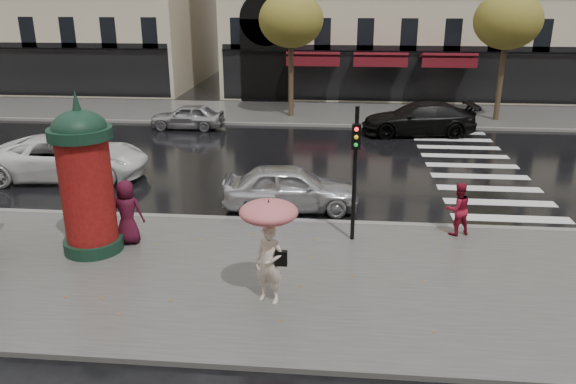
# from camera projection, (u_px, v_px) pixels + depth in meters

# --- Properties ---
(ground) EXTENTS (160.00, 160.00, 0.00)m
(ground) POSITION_uv_depth(u_px,v_px,m) (309.00, 271.00, 13.93)
(ground) COLOR black
(ground) RESTS_ON ground
(near_sidewalk) EXTENTS (90.00, 7.00, 0.12)m
(near_sidewalk) POSITION_uv_depth(u_px,v_px,m) (307.00, 279.00, 13.44)
(near_sidewalk) COLOR #474744
(near_sidewalk) RESTS_ON ground
(far_sidewalk) EXTENTS (90.00, 6.00, 0.12)m
(far_sidewalk) POSITION_uv_depth(u_px,v_px,m) (328.00, 114.00, 31.73)
(far_sidewalk) COLOR #474744
(far_sidewalk) RESTS_ON ground
(near_kerb) EXTENTS (90.00, 0.25, 0.14)m
(near_kerb) POSITION_uv_depth(u_px,v_px,m) (314.00, 222.00, 16.72)
(near_kerb) COLOR slate
(near_kerb) RESTS_ON ground
(far_kerb) EXTENTS (90.00, 0.25, 0.14)m
(far_kerb) POSITION_uv_depth(u_px,v_px,m) (326.00, 125.00, 28.92)
(far_kerb) COLOR slate
(far_kerb) RESTS_ON ground
(zebra_crossing) EXTENTS (3.60, 11.75, 0.01)m
(zebra_crossing) POSITION_uv_depth(u_px,v_px,m) (472.00, 166.00, 22.42)
(zebra_crossing) COLOR silver
(zebra_crossing) RESTS_ON ground
(tree_far_left) EXTENTS (3.40, 3.40, 6.64)m
(tree_far_left) POSITION_uv_depth(u_px,v_px,m) (291.00, 20.00, 29.25)
(tree_far_left) COLOR #38281C
(tree_far_left) RESTS_ON ground
(tree_far_right) EXTENTS (3.40, 3.40, 6.64)m
(tree_far_right) POSITION_uv_depth(u_px,v_px,m) (508.00, 21.00, 28.31)
(tree_far_right) COLOR #38281C
(tree_far_right) RESTS_ON ground
(woman_umbrella) EXTENTS (1.25, 1.25, 2.40)m
(woman_umbrella) POSITION_uv_depth(u_px,v_px,m) (269.00, 235.00, 11.86)
(woman_umbrella) COLOR beige
(woman_umbrella) RESTS_ON near_sidewalk
(woman_red) EXTENTS (0.89, 0.80, 1.51)m
(woman_red) POSITION_uv_depth(u_px,v_px,m) (458.00, 209.00, 15.55)
(woman_red) COLOR maroon
(woman_red) RESTS_ON near_sidewalk
(man_burgundy) EXTENTS (0.86, 0.56, 1.76)m
(man_burgundy) POSITION_uv_depth(u_px,v_px,m) (127.00, 212.00, 14.98)
(man_burgundy) COLOR #410D1F
(man_burgundy) RESTS_ON near_sidewalk
(morris_column) EXTENTS (1.57, 1.57, 4.21)m
(morris_column) POSITION_uv_depth(u_px,v_px,m) (85.00, 177.00, 14.17)
(morris_column) COLOR black
(morris_column) RESTS_ON near_sidewalk
(traffic_light) EXTENTS (0.24, 0.35, 3.69)m
(traffic_light) POSITION_uv_depth(u_px,v_px,m) (355.00, 162.00, 14.67)
(traffic_light) COLOR black
(traffic_light) RESTS_ON near_sidewalk
(car_silver) EXTENTS (4.43, 2.09, 1.46)m
(car_silver) POSITION_uv_depth(u_px,v_px,m) (291.00, 187.00, 17.70)
(car_silver) COLOR silver
(car_silver) RESTS_ON ground
(car_white) EXTENTS (6.01, 3.18, 1.61)m
(car_white) POSITION_uv_depth(u_px,v_px,m) (68.00, 157.00, 20.69)
(car_white) COLOR white
(car_white) RESTS_ON ground
(car_black) EXTENTS (5.58, 2.69, 1.57)m
(car_black) POSITION_uv_depth(u_px,v_px,m) (418.00, 119.00, 27.08)
(car_black) COLOR black
(car_black) RESTS_ON ground
(car_far_silver) EXTENTS (3.70, 1.50, 1.26)m
(car_far_silver) POSITION_uv_depth(u_px,v_px,m) (187.00, 116.00, 28.30)
(car_far_silver) COLOR #A5A5A9
(car_far_silver) RESTS_ON ground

